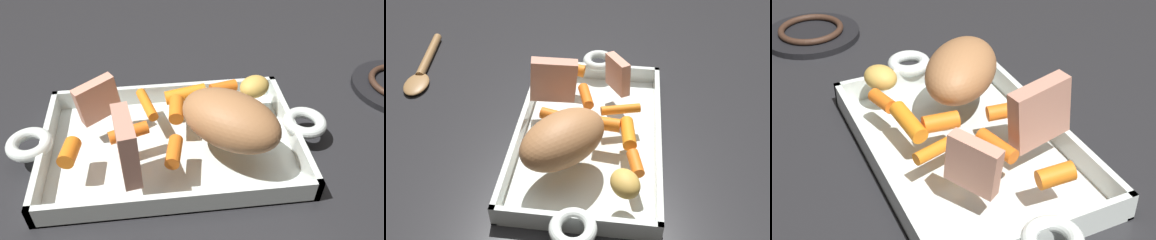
% 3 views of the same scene
% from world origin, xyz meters
% --- Properties ---
extents(ground_plane, '(2.25, 2.25, 0.00)m').
position_xyz_m(ground_plane, '(0.00, 0.00, 0.00)').
color(ground_plane, '#232326').
extents(roasting_dish, '(0.47, 0.24, 0.04)m').
position_xyz_m(roasting_dish, '(0.00, 0.00, 0.01)').
color(roasting_dish, silver).
rests_on(roasting_dish, ground_plane).
extents(pork_roast, '(0.17, 0.17, 0.07)m').
position_xyz_m(pork_roast, '(-0.08, 0.03, 0.08)').
color(pork_roast, '#A36D43').
rests_on(pork_roast, roasting_dish).
extents(roast_slice_thick, '(0.04, 0.09, 0.09)m').
position_xyz_m(roast_slice_thick, '(0.06, 0.07, 0.08)').
color(roast_slice_thick, tan).
rests_on(roast_slice_thick, roasting_dish).
extents(roast_slice_thin, '(0.07, 0.05, 0.07)m').
position_xyz_m(roast_slice_thin, '(0.10, -0.04, 0.07)').
color(roast_slice_thin, tan).
rests_on(roast_slice_thin, roasting_dish).
extents(baby_carrot_northeast, '(0.07, 0.03, 0.03)m').
position_xyz_m(baby_carrot_northeast, '(-0.03, -0.07, 0.05)').
color(baby_carrot_northeast, orange).
rests_on(baby_carrot_northeast, roasting_dish).
extents(baby_carrot_long, '(0.03, 0.05, 0.02)m').
position_xyz_m(baby_carrot_long, '(-0.01, -0.03, 0.05)').
color(baby_carrot_long, orange).
rests_on(baby_carrot_long, roasting_dish).
extents(baby_carrot_short, '(0.05, 0.03, 0.02)m').
position_xyz_m(baby_carrot_short, '(-0.09, -0.08, 0.05)').
color(baby_carrot_short, orange).
rests_on(baby_carrot_short, roasting_dish).
extents(baby_carrot_center_left, '(0.06, 0.03, 0.02)m').
position_xyz_m(baby_carrot_center_left, '(0.06, 0.01, 0.05)').
color(baby_carrot_center_left, orange).
rests_on(baby_carrot_center_left, roasting_dish).
extents(baby_carrot_southeast, '(0.03, 0.05, 0.03)m').
position_xyz_m(baby_carrot_southeast, '(0.14, 0.04, 0.05)').
color(baby_carrot_southeast, orange).
rests_on(baby_carrot_southeast, roasting_dish).
extents(baby_carrot_southwest, '(0.03, 0.05, 0.02)m').
position_xyz_m(baby_carrot_southwest, '(0.00, 0.06, 0.05)').
color(baby_carrot_southwest, orange).
rests_on(baby_carrot_southwest, roasting_dish).
extents(baby_carrot_northwest, '(0.03, 0.07, 0.02)m').
position_xyz_m(baby_carrot_northwest, '(0.03, -0.05, 0.05)').
color(baby_carrot_northwest, orange).
rests_on(baby_carrot_northwest, roasting_dish).
extents(potato_whole, '(0.06, 0.06, 0.03)m').
position_xyz_m(potato_whole, '(-0.14, -0.07, 0.06)').
color(potato_whole, gold).
rests_on(potato_whole, roasting_dish).
extents(serving_spoon, '(0.22, 0.06, 0.02)m').
position_xyz_m(serving_spoon, '(0.17, 0.37, 0.01)').
color(serving_spoon, olive).
rests_on(serving_spoon, ground_plane).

